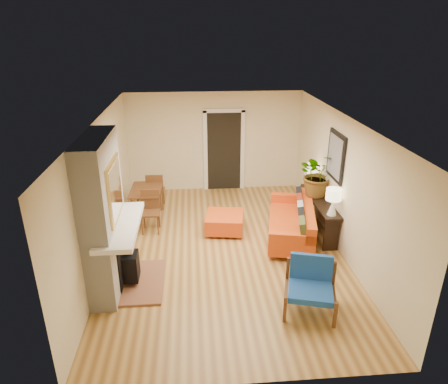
% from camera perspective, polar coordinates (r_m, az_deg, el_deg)
% --- Properties ---
extents(room_shell, '(6.50, 6.50, 6.50)m').
position_cam_1_polar(room_shell, '(10.00, 2.31, 5.95)').
color(room_shell, tan).
rests_on(room_shell, ground).
extents(fireplace, '(1.09, 1.68, 2.60)m').
position_cam_1_polar(fireplace, '(6.68, -16.51, -3.78)').
color(fireplace, white).
rests_on(fireplace, ground).
extents(sofa, '(1.28, 2.17, 0.80)m').
position_cam_1_polar(sofa, '(8.42, 10.03, -4.25)').
color(sofa, silver).
rests_on(sofa, ground).
extents(ottoman, '(0.88, 0.88, 0.40)m').
position_cam_1_polar(ottoman, '(8.58, 0.07, -4.26)').
color(ottoman, silver).
rests_on(ottoman, ground).
extents(blue_chair, '(0.94, 0.93, 0.81)m').
position_cam_1_polar(blue_chair, '(6.48, 12.26, -12.51)').
color(blue_chair, brown).
rests_on(blue_chair, ground).
extents(dining_table, '(0.71, 1.67, 0.90)m').
position_cam_1_polar(dining_table, '(9.15, -10.59, -0.40)').
color(dining_table, brown).
rests_on(dining_table, ground).
extents(console_table, '(0.34, 1.85, 0.72)m').
position_cam_1_polar(console_table, '(8.71, 13.47, -1.96)').
color(console_table, black).
rests_on(console_table, ground).
extents(lamp_near, '(0.30, 0.30, 0.54)m').
position_cam_1_polar(lamp_near, '(7.89, 15.35, -0.94)').
color(lamp_near, white).
rests_on(lamp_near, console_table).
extents(lamp_far, '(0.30, 0.30, 0.54)m').
position_cam_1_polar(lamp_far, '(9.16, 12.41, 2.68)').
color(lamp_far, white).
rests_on(lamp_far, console_table).
extents(houseplant, '(1.02, 0.93, 0.97)m').
position_cam_1_polar(houseplant, '(8.70, 13.28, 2.53)').
color(houseplant, '#1E5919').
rests_on(houseplant, console_table).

